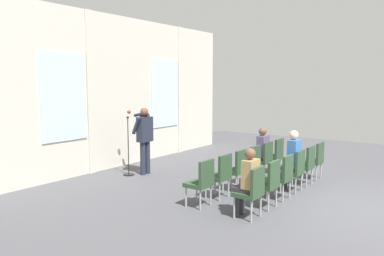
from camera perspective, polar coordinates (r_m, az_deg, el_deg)
The scene contains 19 objects.
ground_plane at distance 8.18m, azimuth 24.53°, elevation -11.01°, with size 17.38×17.38×0.00m, color #4C4C51.
rear_partition at distance 11.21m, azimuth -10.61°, elevation 5.26°, with size 9.63×0.14×4.28m.
speaker at distance 10.10m, azimuth -7.14°, elevation -1.14°, with size 0.50×0.69×1.77m.
mic_stand at distance 10.16m, azimuth -9.45°, elevation -5.10°, with size 0.28×0.28×1.55m.
chair_r0_c0 at distance 7.46m, azimuth 1.46°, elevation -7.80°, with size 0.46×0.44×0.94m.
chair_r0_c1 at distance 8.03m, azimuth 4.28°, elevation -6.77°, with size 0.46×0.44×0.94m.
chair_r0_c2 at distance 8.60m, azimuth 6.71°, elevation -5.87°, with size 0.46×0.44×0.94m.
chair_r0_c3 at distance 9.20m, azimuth 8.82°, elevation -5.08°, with size 0.46×0.44×0.94m.
chair_r0_c4 at distance 9.81m, azimuth 10.67°, elevation -4.38°, with size 0.46×0.44×0.94m.
audience_r0_c4 at distance 9.81m, azimuth 10.26°, elevation -3.25°, with size 0.36×0.39×1.30m.
chair_r0_c5 at distance 10.42m, azimuth 12.30°, elevation -3.75°, with size 0.46×0.44×0.94m.
chair_r1_c0 at distance 6.93m, azimuth 8.91°, elevation -9.03°, with size 0.46×0.44×0.94m.
audience_r1_c0 at distance 6.92m, azimuth 8.31°, elevation -7.53°, with size 0.36×0.39×1.27m.
chair_r1_c1 at distance 7.53m, azimuth 11.33°, elevation -7.80°, with size 0.46×0.44×0.94m.
chair_r1_c2 at distance 8.15m, azimuth 13.37°, elevation -6.74°, with size 0.46×0.44×0.94m.
chair_r1_c3 at distance 8.77m, azimuth 15.12°, elevation -5.82°, with size 0.46×0.44×0.94m.
audience_r1_c3 at distance 8.76m, azimuth 14.69°, elevation -4.32°, with size 0.36×0.39×1.38m.
chair_r1_c4 at distance 9.41m, azimuth 16.63°, elevation -5.02°, with size 0.46×0.44×0.94m.
chair_r1_c5 at distance 10.05m, azimuth 17.95°, elevation -4.32°, with size 0.46×0.44×0.94m.
Camera 1 is at (-7.68, -1.46, 2.42)m, focal length 35.71 mm.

